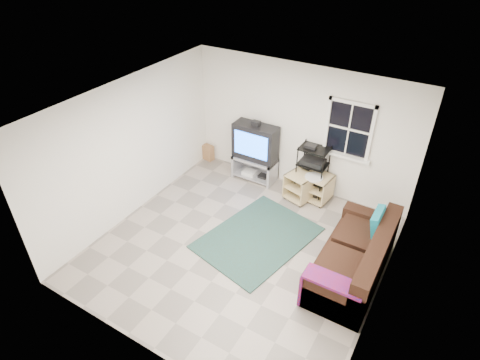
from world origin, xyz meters
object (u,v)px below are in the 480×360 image
Objects in this scene: side_table_left at (301,185)px; sofa at (355,259)px; tv_unit at (255,148)px; side_table_right at (318,185)px; av_rack at (312,175)px.

side_table_left is 0.28× the size of sofa.
tv_unit is 2.35× the size of side_table_right.
av_rack reaches higher than sofa.
side_table_left is 2.16m from sofa.
sofa is (2.71, -1.66, -0.41)m from tv_unit.
tv_unit is at bearing 148.56° from sofa.
av_rack reaches higher than side_table_left.
sofa is at bearing -49.50° from av_rack.
side_table_right is at bearing -17.66° from av_rack.
av_rack is at bearing 162.34° from side_table_right.
side_table_left is (-0.13, -0.21, -0.19)m from av_rack.
av_rack is at bearing 58.68° from side_table_left.
side_table_right is at bearing 127.79° from sofa.
side_table_right is (1.45, -0.03, -0.42)m from tv_unit.
tv_unit is 1.24m from side_table_left.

